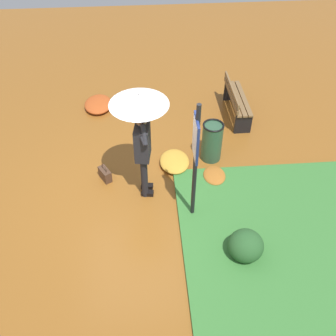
% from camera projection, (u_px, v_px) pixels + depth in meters
% --- Properties ---
extents(ground_plane, '(18.00, 18.00, 0.00)m').
position_uv_depth(ground_plane, '(136.00, 194.00, 7.30)').
color(ground_plane, brown).
extents(grass_verge, '(4.80, 4.00, 0.05)m').
position_uv_depth(grass_verge, '(316.00, 272.00, 6.09)').
color(grass_verge, '#387533').
rests_on(grass_verge, ground_plane).
extents(person_with_umbrella, '(0.96, 0.96, 2.04)m').
position_uv_depth(person_with_umbrella, '(141.00, 121.00, 6.35)').
color(person_with_umbrella, black).
rests_on(person_with_umbrella, ground_plane).
extents(info_sign_post, '(0.44, 0.07, 2.30)m').
position_uv_depth(info_sign_post, '(195.00, 152.00, 5.97)').
color(info_sign_post, black).
rests_on(info_sign_post, ground_plane).
extents(handbag, '(0.33, 0.27, 0.37)m').
position_uv_depth(handbag, '(105.00, 174.00, 7.50)').
color(handbag, '#4C3323').
rests_on(handbag, ground_plane).
extents(park_bench, '(1.40, 0.38, 0.75)m').
position_uv_depth(park_bench, '(236.00, 100.00, 8.82)').
color(park_bench, black).
rests_on(park_bench, ground_plane).
extents(trash_bin, '(0.42, 0.42, 0.83)m').
position_uv_depth(trash_bin, '(212.00, 141.00, 7.75)').
color(trash_bin, '#2D5138').
rests_on(trash_bin, ground_plane).
extents(shrub_cluster, '(0.61, 0.56, 0.50)m').
position_uv_depth(shrub_cluster, '(246.00, 244.00, 6.20)').
color(shrub_cluster, '#285628').
rests_on(shrub_cluster, ground_plane).
extents(leaf_pile_near_person, '(0.80, 0.64, 0.18)m').
position_uv_depth(leaf_pile_near_person, '(98.00, 104.00, 9.26)').
color(leaf_pile_near_person, '#B74C1E').
rests_on(leaf_pile_near_person, ground_plane).
extents(leaf_pile_by_bench, '(0.53, 0.42, 0.12)m').
position_uv_depth(leaf_pile_by_bench, '(214.00, 175.00, 7.58)').
color(leaf_pile_by_bench, '#A86023').
rests_on(leaf_pile_by_bench, ground_plane).
extents(leaf_pile_far_path, '(0.73, 0.58, 0.16)m').
position_uv_depth(leaf_pile_far_path, '(175.00, 161.00, 7.83)').
color(leaf_pile_far_path, gold).
rests_on(leaf_pile_far_path, ground_plane).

